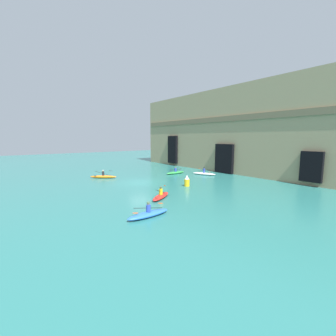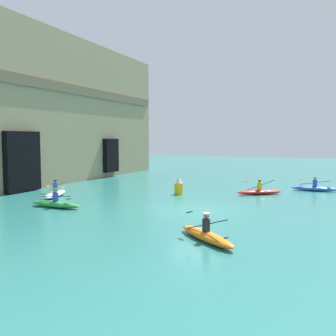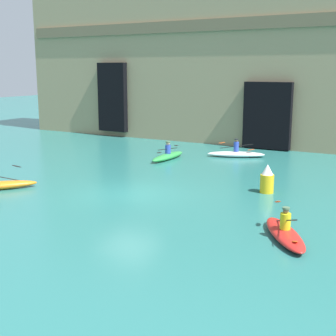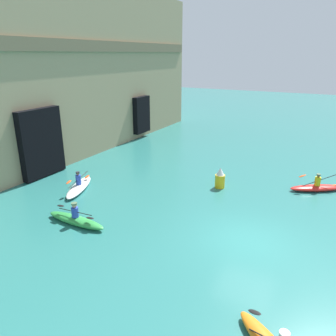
# 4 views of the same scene
# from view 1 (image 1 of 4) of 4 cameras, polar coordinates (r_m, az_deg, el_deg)

# --- Properties ---
(ground_plane) EXTENTS (120.00, 120.00, 0.00)m
(ground_plane) POSITION_cam_1_polar(r_m,az_deg,el_deg) (27.30, -7.26, -3.66)
(ground_plane) COLOR #28706B
(cliff_bluff) EXTENTS (41.52, 5.74, 12.81)m
(cliff_bluff) POSITION_cam_1_polar(r_m,az_deg,el_deg) (37.02, 17.23, 8.95)
(cliff_bluff) COLOR #9E8966
(cliff_bluff) RESTS_ON ground
(kayak_blue) EXTENTS (0.98, 3.32, 1.03)m
(kayak_blue) POSITION_cam_1_polar(r_m,az_deg,el_deg) (15.61, -4.98, -11.51)
(kayak_blue) COLOR blue
(kayak_blue) RESTS_ON ground
(kayak_white) EXTENTS (3.50, 2.10, 1.12)m
(kayak_white) POSITION_cam_1_polar(r_m,az_deg,el_deg) (32.99, 9.13, -1.37)
(kayak_white) COLOR white
(kayak_white) RESTS_ON ground
(kayak_orange) EXTENTS (2.79, 3.12, 1.08)m
(kayak_orange) POSITION_cam_1_polar(r_m,az_deg,el_deg) (31.15, -16.12, -2.08)
(kayak_orange) COLOR orange
(kayak_orange) RESTS_ON ground
(kayak_green) EXTENTS (0.73, 3.32, 1.08)m
(kayak_green) POSITION_cam_1_polar(r_m,az_deg,el_deg) (33.45, 1.92, -1.12)
(kayak_green) COLOR green
(kayak_green) RESTS_ON ground
(kayak_red) EXTENTS (2.38, 3.11, 1.03)m
(kayak_red) POSITION_cam_1_polar(r_m,az_deg,el_deg) (20.15, -1.83, -7.07)
(kayak_red) COLOR red
(kayak_red) RESTS_ON ground
(marker_buoy) EXTENTS (0.59, 0.59, 1.25)m
(marker_buoy) POSITION_cam_1_polar(r_m,az_deg,el_deg) (24.96, 4.83, -3.33)
(marker_buoy) COLOR yellow
(marker_buoy) RESTS_ON ground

